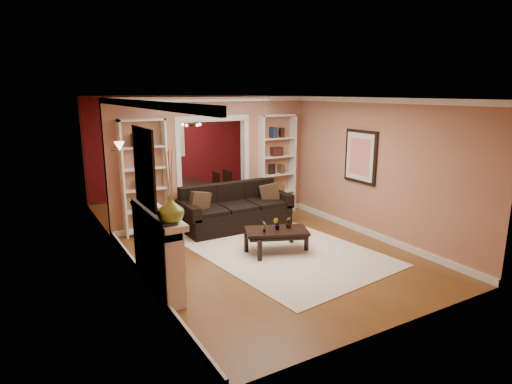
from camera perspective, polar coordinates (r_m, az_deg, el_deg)
floor at (r=8.63m, az=-2.32°, el=-5.74°), size 8.00×8.00×0.00m
ceiling at (r=8.16m, az=-2.50°, el=12.48°), size 8.00×8.00×0.00m
wall_back at (r=11.94m, az=-11.40°, el=6.00°), size 8.00×0.00×8.00m
wall_front at (r=5.18m, az=18.64°, el=-3.85°), size 8.00×0.00×8.00m
wall_left at (r=7.54m, az=-17.74°, el=1.45°), size 0.00×8.00×8.00m
wall_right at (r=9.53m, az=9.70°, el=4.27°), size 0.00×8.00×8.00m
partition_wall at (r=9.36m, az=-5.83°, el=4.23°), size 4.50×0.15×2.70m
red_back_panel at (r=11.92m, az=-11.35°, el=5.84°), size 4.44×0.04×2.64m
dining_window at (r=11.85m, az=-11.33°, el=6.93°), size 0.78×0.03×0.98m
area_rug at (r=7.80m, az=3.55°, el=-7.82°), size 3.04×3.95×0.01m
sofa at (r=8.96m, az=-2.67°, el=-2.00°), size 2.32×1.00×0.91m
pillow_left at (r=8.56m, az=-7.51°, el=-1.39°), size 0.46×0.23×0.44m
pillow_right at (r=9.29m, az=1.88°, el=-0.24°), size 0.40×0.30×0.40m
coffee_table at (r=7.70m, az=2.75°, el=-6.51°), size 1.24×0.97×0.42m
plant_left at (r=7.47m, az=1.12°, el=-4.59°), size 0.13×0.13×0.21m
plant_center at (r=7.60m, az=2.77°, el=-4.30°), size 0.15×0.14×0.21m
plant_right at (r=7.74m, az=4.37°, el=-4.05°), size 0.14×0.14×0.19m
bookshelf_left at (r=8.72m, az=-14.65°, el=1.86°), size 0.90×0.30×2.30m
bookshelf_right at (r=9.97m, az=2.77°, el=3.68°), size 0.90×0.30×2.30m
fireplace at (r=6.38m, az=-12.85°, el=-7.56°), size 0.32×1.70×1.16m
vase at (r=5.58m, az=-11.32°, el=-2.32°), size 0.42×0.42×0.36m
mirror at (r=6.02m, az=-14.72°, el=3.16°), size 0.03×0.95×1.10m
wall_sconce at (r=8.01m, az=-18.15°, el=5.58°), size 0.18×0.18×0.22m
framed_art at (r=8.73m, az=13.73°, el=4.60°), size 0.04×0.85×1.05m
dining_table at (r=10.86m, az=-8.28°, el=-0.35°), size 1.57×0.88×0.55m
dining_chair_nw at (r=10.38m, az=-10.50°, el=-0.48°), size 0.48×0.48×0.76m
dining_chair_ne at (r=10.77m, az=-5.00°, el=0.60°), size 0.49×0.49×0.91m
dining_chair_sw at (r=10.93m, az=-11.57°, el=0.33°), size 0.53×0.53×0.82m
dining_chair_se at (r=11.32m, az=-6.29°, el=0.83°), size 0.42×0.42×0.77m
chandelier at (r=10.66m, az=-9.28°, el=8.86°), size 0.50×0.50×0.30m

